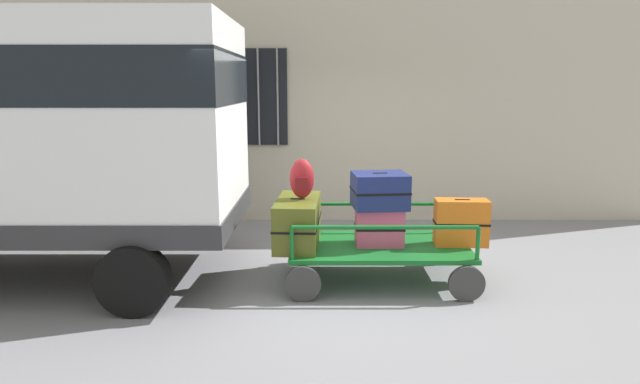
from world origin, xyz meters
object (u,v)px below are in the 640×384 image
(van, at_px, (20,124))
(suitcase_midleft_bottom, at_px, (380,227))
(suitcase_center_bottom, at_px, (462,222))
(suitcase_left_bottom, at_px, (299,222))
(suitcase_midleft_middle, at_px, (380,190))
(backpack, at_px, (303,179))
(luggage_cart, at_px, (379,250))

(van, xyz_separation_m, suitcase_midleft_bottom, (3.96, -0.11, -1.13))
(suitcase_midleft_bottom, xyz_separation_m, suitcase_center_bottom, (0.91, -0.02, 0.05))
(suitcase_left_bottom, relative_size, suitcase_midleft_middle, 1.59)
(backpack, bearing_deg, suitcase_midleft_middle, 0.23)
(van, height_order, suitcase_midleft_bottom, van)
(suitcase_midleft_middle, relative_size, backpack, 1.47)
(van, distance_m, suitcase_midleft_bottom, 4.12)
(luggage_cart, height_order, suitcase_center_bottom, suitcase_center_bottom)
(suitcase_left_bottom, bearing_deg, suitcase_midleft_bottom, -1.24)
(suitcase_left_bottom, distance_m, suitcase_midleft_bottom, 0.91)
(van, relative_size, luggage_cart, 2.31)
(van, distance_m, backpack, 3.16)
(luggage_cart, bearing_deg, backpack, 178.17)
(luggage_cart, bearing_deg, suitcase_midleft_bottom, -90.00)
(suitcase_midleft_bottom, bearing_deg, suitcase_left_bottom, 178.76)
(suitcase_center_bottom, bearing_deg, suitcase_left_bottom, 178.90)
(luggage_cart, relative_size, suitcase_midleft_bottom, 3.80)
(van, relative_size, suitcase_midleft_bottom, 8.78)
(luggage_cart, height_order, backpack, backpack)
(van, height_order, suitcase_center_bottom, van)
(suitcase_midleft_middle, height_order, suitcase_center_bottom, suitcase_midleft_middle)
(suitcase_midleft_middle, bearing_deg, backpack, -179.77)
(suitcase_midleft_middle, height_order, backpack, backpack)
(suitcase_midleft_middle, bearing_deg, luggage_cart, -90.00)
(van, height_order, backpack, van)
(luggage_cart, distance_m, backpack, 1.19)
(luggage_cart, relative_size, suitcase_midleft_middle, 3.18)
(suitcase_left_bottom, bearing_deg, van, 178.36)
(luggage_cart, height_order, suitcase_midleft_bottom, suitcase_midleft_bottom)
(van, distance_m, suitcase_left_bottom, 3.24)
(van, xyz_separation_m, luggage_cart, (3.96, -0.10, -1.41))
(suitcase_center_bottom, xyz_separation_m, backpack, (-1.77, 0.05, 0.48))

